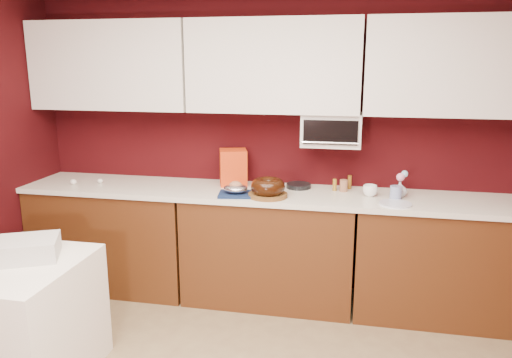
{
  "coord_description": "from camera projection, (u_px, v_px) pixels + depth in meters",
  "views": [
    {
      "loc": [
        0.65,
        -1.75,
        1.89
      ],
      "look_at": [
        -0.09,
        1.84,
        1.02
      ],
      "focal_mm": 35.0,
      "sensor_mm": 36.0,
      "label": 1
    }
  ],
  "objects": [
    {
      "name": "wall_back",
      "position": [
        277.0,
        141.0,
        4.08
      ],
      "size": [
        4.0,
        0.02,
        2.5
      ],
      "primitive_type": "cube",
      "color": "#350709",
      "rests_on": "floor"
    },
    {
      "name": "base_cabinet_left",
      "position": [
        115.0,
        237.0,
        4.24
      ],
      "size": [
        1.31,
        0.58,
        0.86
      ],
      "primitive_type": "cube",
      "color": "#4F280F",
      "rests_on": "floor"
    },
    {
      "name": "base_cabinet_center",
      "position": [
        269.0,
        249.0,
        3.98
      ],
      "size": [
        1.31,
        0.58,
        0.86
      ],
      "primitive_type": "cube",
      "color": "#4F280F",
      "rests_on": "floor"
    },
    {
      "name": "base_cabinet_right",
      "position": [
        445.0,
        262.0,
        3.72
      ],
      "size": [
        1.31,
        0.58,
        0.86
      ],
      "primitive_type": "cube",
      "color": "#4F280F",
      "rests_on": "floor"
    },
    {
      "name": "countertop",
      "position": [
        270.0,
        194.0,
        3.87
      ],
      "size": [
        4.0,
        0.62,
        0.04
      ],
      "primitive_type": "cube",
      "color": "silver",
      "rests_on": "base_cabinet_center"
    },
    {
      "name": "upper_cabinet_left",
      "position": [
        112.0,
        66.0,
        4.05
      ],
      "size": [
        1.31,
        0.33,
        0.7
      ],
      "primitive_type": "cube",
      "color": "white",
      "rests_on": "wall_back"
    },
    {
      "name": "upper_cabinet_center",
      "position": [
        274.0,
        66.0,
        3.79
      ],
      "size": [
        1.31,
        0.33,
        0.7
      ],
      "primitive_type": "cube",
      "color": "white",
      "rests_on": "wall_back"
    },
    {
      "name": "upper_cabinet_right",
      "position": [
        460.0,
        67.0,
        3.52
      ],
      "size": [
        1.31,
        0.33,
        0.7
      ],
      "primitive_type": "cube",
      "color": "white",
      "rests_on": "wall_back"
    },
    {
      "name": "toaster_oven",
      "position": [
        332.0,
        130.0,
        3.83
      ],
      "size": [
        0.45,
        0.3,
        0.25
      ],
      "primitive_type": "cube",
      "color": "white",
      "rests_on": "upper_cabinet_center"
    },
    {
      "name": "toaster_oven_door",
      "position": [
        330.0,
        132.0,
        3.67
      ],
      "size": [
        0.4,
        0.02,
        0.18
      ],
      "primitive_type": "cube",
      "color": "black",
      "rests_on": "toaster_oven"
    },
    {
      "name": "toaster_oven_handle",
      "position": [
        330.0,
        143.0,
        3.68
      ],
      "size": [
        0.42,
        0.02,
        0.02
      ],
      "primitive_type": "cylinder",
      "rotation": [
        0.0,
        1.57,
        0.0
      ],
      "color": "silver",
      "rests_on": "toaster_oven"
    },
    {
      "name": "dining_table",
      "position": [
        0.0,
        320.0,
        2.99
      ],
      "size": [
        1.0,
        0.8,
        0.75
      ],
      "primitive_type": "cube",
      "color": "white",
      "rests_on": "floor"
    },
    {
      "name": "cake_base",
      "position": [
        268.0,
        195.0,
        3.72
      ],
      "size": [
        0.33,
        0.33,
        0.03
      ],
      "primitive_type": "cylinder",
      "rotation": [
        0.0,
        0.0,
        -0.15
      ],
      "color": "brown",
      "rests_on": "countertop"
    },
    {
      "name": "bundt_cake",
      "position": [
        268.0,
        187.0,
        3.7
      ],
      "size": [
        0.32,
        0.32,
        0.1
      ],
      "primitive_type": "torus",
      "rotation": [
        0.0,
        0.0,
        -0.33
      ],
      "color": "black",
      "rests_on": "cake_base"
    },
    {
      "name": "navy_towel",
      "position": [
        236.0,
        194.0,
        3.76
      ],
      "size": [
        0.28,
        0.25,
        0.02
      ],
      "primitive_type": "cube",
      "rotation": [
        0.0,
        0.0,
        0.15
      ],
      "color": "#132247",
      "rests_on": "countertop"
    },
    {
      "name": "foil_ham_nest",
      "position": [
        236.0,
        188.0,
        3.75
      ],
      "size": [
        0.21,
        0.18,
        0.07
      ],
      "primitive_type": "ellipsoid",
      "rotation": [
        0.0,
        0.0,
        -0.17
      ],
      "color": "silver",
      "rests_on": "navy_towel"
    },
    {
      "name": "roasted_ham",
      "position": [
        236.0,
        185.0,
        3.74
      ],
      "size": [
        0.12,
        0.1,
        0.06
      ],
      "primitive_type": "ellipsoid",
      "rotation": [
        0.0,
        0.0,
        -0.26
      ],
      "color": "#AE714F",
      "rests_on": "foil_ham_nest"
    },
    {
      "name": "pandoro_box",
      "position": [
        233.0,
        167.0,
        4.05
      ],
      "size": [
        0.26,
        0.25,
        0.29
      ],
      "primitive_type": "cube",
      "rotation": [
        0.0,
        0.0,
        0.31
      ],
      "color": "#B6170C",
      "rests_on": "countertop"
    },
    {
      "name": "dark_pan",
      "position": [
        299.0,
        186.0,
        3.98
      ],
      "size": [
        0.21,
        0.21,
        0.03
      ],
      "primitive_type": "cylinder",
      "rotation": [
        0.0,
        0.0,
        0.1
      ],
      "color": "black",
      "rests_on": "countertop"
    },
    {
      "name": "coffee_mug",
      "position": [
        370.0,
        189.0,
        3.73
      ],
      "size": [
        0.12,
        0.12,
        0.1
      ],
      "primitive_type": "imported",
      "rotation": [
        0.0,
        0.0,
        0.42
      ],
      "color": "white",
      "rests_on": "countertop"
    },
    {
      "name": "blue_jar",
      "position": [
        396.0,
        193.0,
        3.63
      ],
      "size": [
        0.11,
        0.11,
        0.1
      ],
      "primitive_type": "cylinder",
      "rotation": [
        0.0,
        0.0,
        0.32
      ],
      "color": "navy",
      "rests_on": "countertop"
    },
    {
      "name": "flower_vase",
      "position": [
        400.0,
        188.0,
        3.72
      ],
      "size": [
        0.1,
        0.1,
        0.13
      ],
      "primitive_type": "imported",
      "rotation": [
        0.0,
        0.0,
        -0.12
      ],
      "color": "#B2BDCA",
      "rests_on": "countertop"
    },
    {
      "name": "flower_pink",
      "position": [
        400.0,
        177.0,
        3.7
      ],
      "size": [
        0.06,
        0.06,
        0.06
      ],
      "primitive_type": "sphere",
      "color": "pink",
      "rests_on": "flower_vase"
    },
    {
      "name": "flower_blue",
      "position": [
        405.0,
        174.0,
        3.71
      ],
      "size": [
        0.05,
        0.05,
        0.05
      ],
      "primitive_type": "sphere",
      "color": "#8CC4E0",
      "rests_on": "flower_vase"
    },
    {
      "name": "china_plate",
      "position": [
        395.0,
        204.0,
        3.51
      ],
      "size": [
        0.28,
        0.28,
        0.01
      ],
      "primitive_type": "cylinder",
      "rotation": [
        0.0,
        0.0,
        0.29
      ],
      "color": "white",
      "rests_on": "countertop"
    },
    {
      "name": "amber_bottle",
      "position": [
        335.0,
        185.0,
        3.89
      ],
      "size": [
        0.04,
        0.04,
        0.09
      ],
      "primitive_type": "cylinder",
      "rotation": [
        0.0,
        0.0,
        0.42
      ],
      "color": "olive",
      "rests_on": "countertop"
    },
    {
      "name": "paper_cup",
      "position": [
        344.0,
        186.0,
        3.87
      ],
      "size": [
        0.07,
        0.07,
        0.09
      ],
      "primitive_type": "cylinder",
      "rotation": [
        0.0,
        0.0,
        0.2
      ],
      "color": "#8F5E41",
      "rests_on": "countertop"
    },
    {
      "name": "egg_left",
      "position": [
        73.0,
        182.0,
        4.09
      ],
      "size": [
        0.06,
        0.05,
        0.04
      ],
      "primitive_type": "ellipsoid",
      "rotation": [
        0.0,
        0.0,
        0.2
      ],
      "color": "white",
      "rests_on": "countertop"
    },
    {
      "name": "egg_right",
      "position": [
        100.0,
        181.0,
        4.13
      ],
      "size": [
        0.06,
        0.05,
        0.04
      ],
      "primitive_type": "ellipsoid",
      "rotation": [
        0.0,
        0.0,
        -0.4
      ],
      "color": "silver",
      "rests_on": "countertop"
    },
    {
      "name": "newspaper_stack",
      "position": [
        28.0,
        249.0,
        2.94
      ],
      "size": [
        0.43,
        0.4,
        0.12
      ],
      "primitive_type": "cube",
      "rotation": [
        0.0,
        0.0,
        0.46
      ],
      "color": "beige",
      "rests_on": "dining_table"
    },
    {
      "name": "amber_bottle_tall",
      "position": [
        350.0,
        182.0,
        3.94
      ],
      "size": [
        0.03,
        0.03,
        0.11
      ],
      "primitive_type": "cylinder",
      "rotation": [
        0.0,
        0.0,
        -0.11
      ],
      "color": "brown",
      "rests_on": "countertop"
    }
  ]
}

